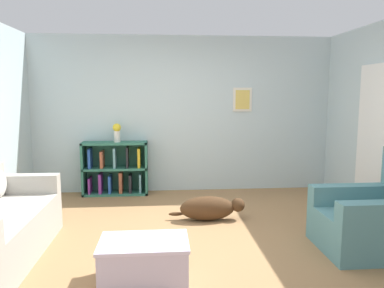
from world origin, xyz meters
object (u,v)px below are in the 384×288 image
(bookshelf, at_px, (116,169))
(coffee_table, at_px, (144,260))
(dog, at_px, (210,208))
(recliner_chair, at_px, (378,218))
(vase, at_px, (117,132))

(bookshelf, relative_size, coffee_table, 1.35)
(bookshelf, height_order, coffee_table, bookshelf)
(coffee_table, xyz_separation_m, dog, (0.79, 1.58, -0.04))
(coffee_table, bearing_deg, dog, 63.49)
(recliner_chair, height_order, dog, recliner_chair)
(bookshelf, height_order, recliner_chair, recliner_chair)
(coffee_table, relative_size, dog, 0.77)
(recliner_chair, xyz_separation_m, dog, (-1.66, 1.08, -0.18))
(dog, relative_size, vase, 3.33)
(dog, bearing_deg, recliner_chair, -33.02)
(bookshelf, bearing_deg, dog, -45.29)
(bookshelf, relative_size, dog, 1.05)
(coffee_table, height_order, vase, vase)
(dog, bearing_deg, bookshelf, 134.71)
(recliner_chair, bearing_deg, dog, 146.98)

